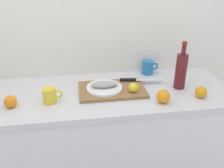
# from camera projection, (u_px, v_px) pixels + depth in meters

# --- Properties ---
(back_wall) EXTENTS (3.20, 0.05, 2.50)m
(back_wall) POSITION_uv_depth(u_px,v_px,m) (77.00, 27.00, 1.73)
(back_wall) COLOR white
(back_wall) RESTS_ON ground_plane
(kitchen_counter) EXTENTS (2.00, 0.60, 0.90)m
(kitchen_counter) POSITION_uv_depth(u_px,v_px,m) (85.00, 147.00, 1.80)
(kitchen_counter) COLOR white
(kitchen_counter) RESTS_ON ground_plane
(cutting_board) EXTENTS (0.43, 0.27, 0.02)m
(cutting_board) POSITION_uv_depth(u_px,v_px,m) (112.00, 89.00, 1.63)
(cutting_board) COLOR olive
(cutting_board) RESTS_ON kitchen_counter
(white_plate) EXTENTS (0.23, 0.23, 0.01)m
(white_plate) POSITION_uv_depth(u_px,v_px,m) (104.00, 88.00, 1.61)
(white_plate) COLOR white
(white_plate) RESTS_ON cutting_board
(fish_fillet) EXTENTS (0.17, 0.07, 0.04)m
(fish_fillet) POSITION_uv_depth(u_px,v_px,m) (104.00, 85.00, 1.59)
(fish_fillet) COLOR #999E99
(fish_fillet) RESTS_ON white_plate
(chef_knife) EXTENTS (0.29, 0.06, 0.02)m
(chef_knife) POSITION_uv_depth(u_px,v_px,m) (136.00, 80.00, 1.71)
(chef_knife) COLOR silver
(chef_knife) RESTS_ON cutting_board
(lemon_0) EXTENTS (0.06, 0.06, 0.06)m
(lemon_0) POSITION_uv_depth(u_px,v_px,m) (133.00, 87.00, 1.56)
(lemon_0) COLOR yellow
(lemon_0) RESTS_ON cutting_board
(wine_bottle) EXTENTS (0.07, 0.07, 0.32)m
(wine_bottle) POSITION_uv_depth(u_px,v_px,m) (181.00, 70.00, 1.62)
(wine_bottle) COLOR #59191E
(wine_bottle) RESTS_ON kitchen_counter
(coffee_mug_0) EXTENTS (0.12, 0.08, 0.11)m
(coffee_mug_0) POSITION_uv_depth(u_px,v_px,m) (148.00, 67.00, 1.85)
(coffee_mug_0) COLOR #2672B2
(coffee_mug_0) RESTS_ON kitchen_counter
(coffee_mug_1) EXTENTS (0.12, 0.08, 0.10)m
(coffee_mug_1) POSITION_uv_depth(u_px,v_px,m) (50.00, 95.00, 1.48)
(coffee_mug_1) COLOR yellow
(coffee_mug_1) RESTS_ON kitchen_counter
(orange_0) EXTENTS (0.07, 0.07, 0.07)m
(orange_0) POSITION_uv_depth(u_px,v_px,m) (10.00, 101.00, 1.44)
(orange_0) COLOR orange
(orange_0) RESTS_ON kitchen_counter
(orange_1) EXTENTS (0.07, 0.07, 0.07)m
(orange_1) POSITION_uv_depth(u_px,v_px,m) (201.00, 92.00, 1.54)
(orange_1) COLOR orange
(orange_1) RESTS_ON kitchen_counter
(orange_2) EXTENTS (0.08, 0.08, 0.08)m
(orange_2) POSITION_uv_depth(u_px,v_px,m) (163.00, 96.00, 1.48)
(orange_2) COLOR orange
(orange_2) RESTS_ON kitchen_counter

